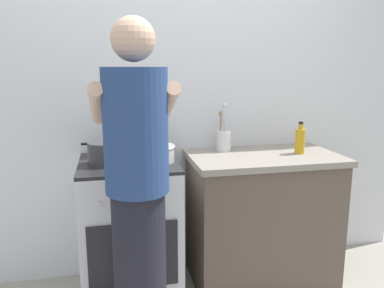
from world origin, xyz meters
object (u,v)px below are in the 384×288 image
Objects in this scene: utensil_crock at (224,138)px; person at (138,199)px; stove_range at (130,229)px; oil_bottle at (300,140)px; pot at (104,153)px; mixing_bowl at (151,153)px.

person reaches higher than utensil_crock.
stove_range is 1.27m from oil_bottle.
person is (-1.13, -0.56, -0.13)m from oil_bottle.
oil_bottle reaches higher than pot.
oil_bottle is (1.01, 0.01, 0.03)m from mixing_bowl.
person reaches higher than mixing_bowl.
utensil_crock reaches higher than mixing_bowl.
utensil_crock reaches higher than stove_range.
person is (-0.65, -0.74, -0.13)m from utensil_crock.
pot is 0.28m from mixing_bowl.
pot is at bearing -165.64° from stove_range.
oil_bottle is (0.48, -0.18, 0.00)m from utensil_crock.
pot is 0.87× the size of mixing_bowl.
mixing_bowl is (0.14, -0.02, 0.51)m from stove_range.
person is at bearing -88.37° from stove_range.
oil_bottle is at bearing 1.01° from pot.
stove_range is 0.54m from pot.
oil_bottle is (1.15, -0.01, 0.54)m from stove_range.
person reaches higher than pot.
person is at bearing -131.26° from utensil_crock.
pot is 0.79× the size of utensil_crock.
person is at bearing -73.78° from pot.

